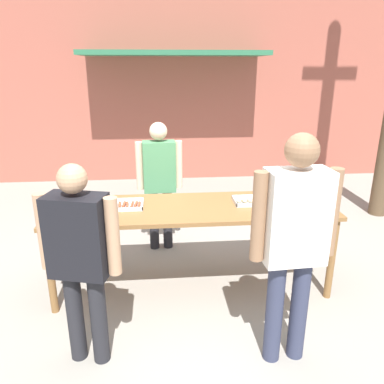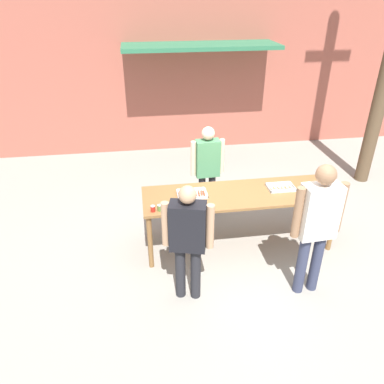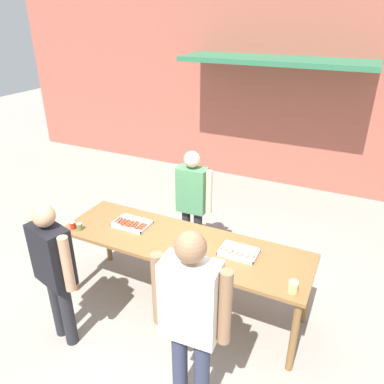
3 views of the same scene
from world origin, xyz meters
name	(u,v)px [view 1 (image 1 of 3)]	position (x,y,z in m)	size (l,w,h in m)	color
ground_plane	(192,284)	(0.00, 0.00, 0.00)	(24.00, 24.00, 0.00)	gray
building_facade_back	(173,62)	(0.00, 3.98, 2.26)	(12.00, 1.11, 4.50)	#A85647
serving_table	(192,215)	(0.00, 0.00, 0.80)	(2.79, 0.83, 0.88)	brown
food_tray_sausages	(122,205)	(-0.69, 0.05, 0.90)	(0.42, 0.28, 0.04)	silver
food_tray_buns	(253,201)	(0.63, 0.05, 0.90)	(0.39, 0.26, 0.06)	silver
condiment_jar_mustard	(52,219)	(-1.26, -0.30, 0.93)	(0.06, 0.06, 0.09)	#B22319
condiment_jar_ketchup	(63,218)	(-1.17, -0.29, 0.93)	(0.06, 0.06, 0.09)	#567A38
beer_cup	(327,207)	(1.25, -0.29, 0.94)	(0.09, 0.09, 0.11)	#DBC67A
person_server_behind_table	(160,176)	(-0.31, 0.88, 0.95)	(0.55, 0.23, 1.59)	#232328
person_customer_holding_hotdog	(80,252)	(-0.89, -0.98, 0.94)	(0.59, 0.33, 1.59)	#232328
person_customer_with_cup	(294,234)	(0.63, -1.10, 1.07)	(0.64, 0.27, 1.79)	#333851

